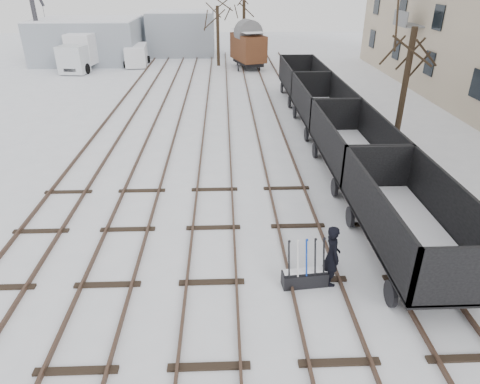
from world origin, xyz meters
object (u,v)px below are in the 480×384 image
at_px(ground_frame, 305,277).
at_px(freight_wagon_a, 408,232).
at_px(box_van_wagon, 248,47).
at_px(worker, 332,255).
at_px(panel_van, 137,55).
at_px(crane, 41,41).
at_px(lorry, 85,50).

xyz_separation_m(ground_frame, freight_wagon_a, (3.32, 1.13, 0.71)).
xyz_separation_m(freight_wagon_a, box_van_wagon, (-3.18, 30.70, 0.97)).
xyz_separation_m(worker, panel_van, (-11.34, 33.45, 0.06)).
xyz_separation_m(worker, crane, (-20.43, 33.99, 1.31)).
bearing_deg(box_van_wagon, lorry, 161.44).
bearing_deg(ground_frame, lorry, 109.23).
bearing_deg(panel_van, freight_wagon_a, -72.56).
xyz_separation_m(box_van_wagon, panel_van, (-10.73, 1.73, -0.96)).
relative_size(freight_wagon_a, panel_van, 1.41).
bearing_deg(worker, freight_wagon_a, -74.25).
bearing_deg(panel_van, ground_frame, -78.27).
bearing_deg(panel_van, box_van_wagon, -14.92).
height_order(freight_wagon_a, crane, crane).
height_order(ground_frame, freight_wagon_a, freight_wagon_a).
height_order(ground_frame, lorry, lorry).
distance_m(ground_frame, lorry, 35.58).
relative_size(lorry, crane, 0.85).
height_order(ground_frame, panel_van, panel_van).
xyz_separation_m(box_van_wagon, lorry, (-15.20, 0.38, -0.31)).
bearing_deg(box_van_wagon, worker, -106.01).
distance_m(freight_wagon_a, box_van_wagon, 30.88).
height_order(worker, box_van_wagon, box_van_wagon).
bearing_deg(ground_frame, worker, 1.77).
distance_m(ground_frame, freight_wagon_a, 3.58).
xyz_separation_m(worker, box_van_wagon, (-0.61, 31.72, 1.02)).
height_order(freight_wagon_a, box_van_wagon, box_van_wagon).
bearing_deg(crane, lorry, -30.01).
bearing_deg(lorry, crane, 166.49).
xyz_separation_m(ground_frame, crane, (-19.68, 34.09, 1.97)).
bearing_deg(freight_wagon_a, worker, -158.23).
relative_size(freight_wagon_a, crane, 0.74).
bearing_deg(lorry, box_van_wagon, 7.19).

